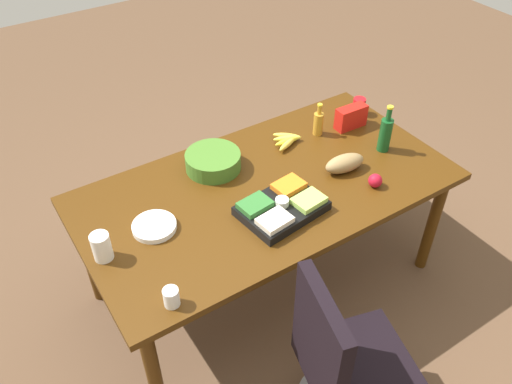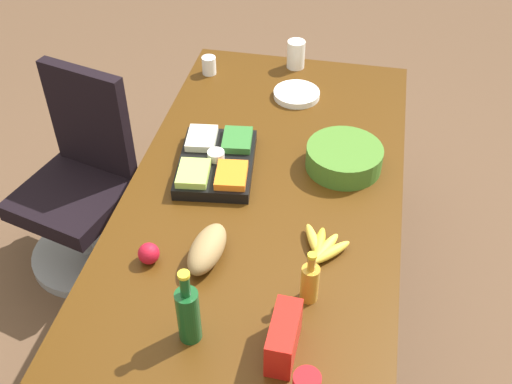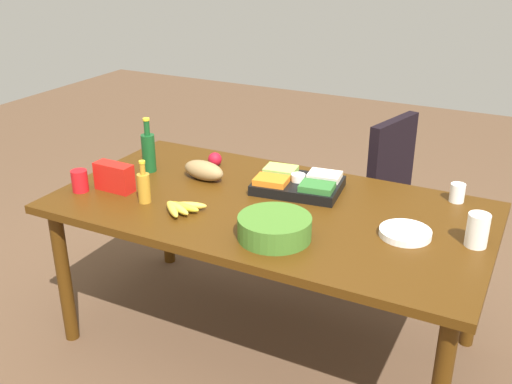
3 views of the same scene
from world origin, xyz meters
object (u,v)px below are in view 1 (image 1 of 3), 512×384
at_px(paper_cup, 171,297).
at_px(mayo_jar, 102,247).
at_px(red_solo_cup, 359,106).
at_px(banana_bunch, 287,140).
at_px(dressing_bottle, 318,123).
at_px(salad_bowl, 213,161).
at_px(wine_bottle, 385,133).
at_px(veggie_tray, 282,207).
at_px(paper_plate_stack, 154,226).
at_px(apple_red, 375,181).
at_px(chip_bag_red, 351,117).
at_px(conference_table, 267,196).
at_px(bread_loaf, 345,163).
at_px(office_chair, 346,376).

xyz_separation_m(paper_cup, mayo_jar, (0.15, -0.42, 0.03)).
bearing_deg(red_solo_cup, banana_bunch, 2.12).
distance_m(dressing_bottle, salad_bowl, 0.71).
xyz_separation_m(banana_bunch, salad_bowl, (0.49, -0.03, 0.02)).
height_order(dressing_bottle, wine_bottle, wine_bottle).
bearing_deg(paper_cup, veggie_tray, -163.11).
bearing_deg(wine_bottle, banana_bunch, -39.31).
xyz_separation_m(red_solo_cup, paper_plate_stack, (1.56, 0.26, -0.04)).
distance_m(salad_bowl, apple_red, 0.90).
bearing_deg(banana_bunch, wine_bottle, 140.69).
height_order(dressing_bottle, chip_bag_red, dressing_bottle).
bearing_deg(conference_table, wine_bottle, 172.89).
bearing_deg(bread_loaf, mayo_jar, -4.28).
distance_m(chip_bag_red, mayo_jar, 1.71).
distance_m(banana_bunch, veggie_tray, 0.61).
bearing_deg(mayo_jar, dressing_bottle, -169.69).
bearing_deg(wine_bottle, salad_bowl, -22.65).
bearing_deg(wine_bottle, veggie_tray, 8.55).
xyz_separation_m(red_solo_cup, apple_red, (0.42, 0.61, -0.02)).
bearing_deg(paper_plate_stack, mayo_jar, 9.76).
xyz_separation_m(mayo_jar, bread_loaf, (-1.37, 0.10, -0.02)).
xyz_separation_m(chip_bag_red, mayo_jar, (1.69, 0.22, 0.00)).
xyz_separation_m(chip_bag_red, red_solo_cup, (-0.14, -0.09, -0.01)).
relative_size(red_solo_cup, bread_loaf, 0.46).
xyz_separation_m(mayo_jar, red_solo_cup, (-1.84, -0.31, -0.02)).
bearing_deg(bread_loaf, paper_cup, 14.41).
xyz_separation_m(dressing_bottle, red_solo_cup, (-0.36, -0.04, -0.02)).
bearing_deg(salad_bowl, conference_table, 119.77).
xyz_separation_m(salad_bowl, veggie_tray, (-0.11, 0.51, -0.01)).
height_order(conference_table, mayo_jar, mayo_jar).
xyz_separation_m(office_chair, chip_bag_red, (-0.95, -1.15, 0.47)).
xyz_separation_m(mayo_jar, paper_plate_stack, (-0.28, -0.05, -0.06)).
distance_m(banana_bunch, mayo_jar, 1.29).
height_order(mayo_jar, paper_plate_stack, mayo_jar).
relative_size(office_chair, dressing_bottle, 4.81).
bearing_deg(mayo_jar, wine_bottle, 177.56).
bearing_deg(salad_bowl, dressing_bottle, 176.13).
height_order(banana_bunch, salad_bowl, salad_bowl).
bearing_deg(office_chair, paper_plate_stack, -64.48).
bearing_deg(dressing_bottle, paper_cup, 27.34).
relative_size(veggie_tray, apple_red, 5.97).
distance_m(dressing_bottle, paper_plate_stack, 1.22).
bearing_deg(paper_plate_stack, apple_red, 163.10).
height_order(office_chair, veggie_tray, office_chair).
relative_size(chip_bag_red, bread_loaf, 0.83).
distance_m(paper_cup, bread_loaf, 1.26).
bearing_deg(veggie_tray, conference_table, -103.98).
bearing_deg(chip_bag_red, apple_red, 62.45).
relative_size(dressing_bottle, chip_bag_red, 1.05).
bearing_deg(paper_cup, red_solo_cup, -156.77).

